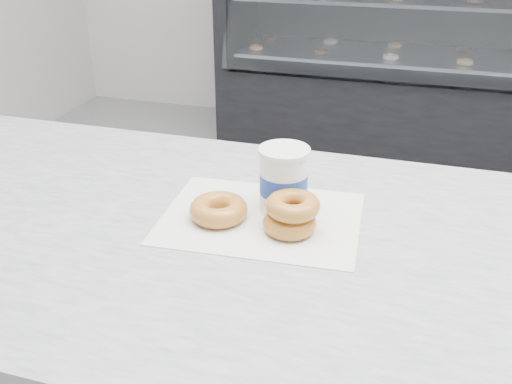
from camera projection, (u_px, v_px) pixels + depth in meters
The scene contains 5 objects.
display_case at pixel (425, 71), 3.39m from camera, with size 2.40×0.74×1.25m.
wax_paper at pixel (261, 218), 0.99m from camera, with size 0.34×0.26×0.00m, color silver.
donut_single at pixel (218, 209), 0.98m from camera, with size 0.10×0.10×0.04m, color gold.
donut_stack at pixel (291, 214), 0.94m from camera, with size 0.13×0.13×0.06m.
coffee_cup at pixel (284, 179), 0.99m from camera, with size 0.09×0.09×0.12m.
Camera 1 is at (-0.01, -1.37, 1.39)m, focal length 40.00 mm.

